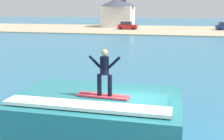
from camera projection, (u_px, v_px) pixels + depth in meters
name	position (u px, v px, depth m)	size (l,w,h in m)	color
ground_plane	(133.00, 136.00, 10.21)	(260.00, 260.00, 0.00)	#2B6889
wave_crest	(96.00, 112.00, 10.72)	(6.45, 4.27, 1.48)	#227178
surfboard	(103.00, 96.00, 10.06)	(1.95, 0.59, 0.06)	#D8333F
surfer	(104.00, 70.00, 9.77)	(1.17, 0.32, 1.71)	black
shoreline_bank	(169.00, 30.00, 58.94)	(120.00, 25.83, 0.19)	tan
car_near_shore	(127.00, 26.00, 59.12)	(4.16, 2.14, 1.86)	red
house_with_chimney	(118.00, 11.00, 66.70)	(8.86, 8.86, 7.58)	silver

